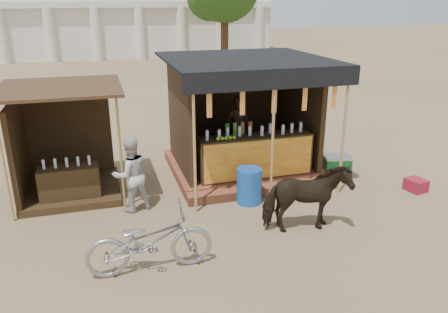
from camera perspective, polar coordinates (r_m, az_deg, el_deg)
name	(u,v)px	position (r m, az deg, el deg)	size (l,w,h in m)	color
ground	(250,247)	(7.68, 3.42, -11.67)	(120.00, 120.00, 0.00)	#846B4C
main_stall	(243,132)	(10.49, 2.54, 3.24)	(3.60, 3.61, 2.78)	#995232
secondary_stall	(60,157)	(9.95, -20.60, -0.02)	(2.40, 2.40, 2.38)	#362613
cow	(306,199)	(7.98, 10.67, -5.48)	(0.70, 1.53, 1.29)	black
motorbike	(150,241)	(6.91, -9.69, -10.84)	(0.68, 1.96, 1.03)	#94939B
bystander	(131,175)	(8.79, -12.05, -2.33)	(0.74, 0.58, 1.53)	#BBBAB4
blue_barrel	(249,186)	(9.08, 3.31, -3.84)	(0.52, 0.52, 0.75)	#164EA8
red_crate	(416,185)	(10.59, 23.77, -3.42)	(0.36, 0.42, 0.27)	maroon
cooler	(337,164)	(10.96, 14.52, -1.01)	(0.72, 0.56, 0.46)	#186C2F
background_building	(92,0)	(36.10, -16.80, 18.93)	(26.00, 7.45, 8.18)	silver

